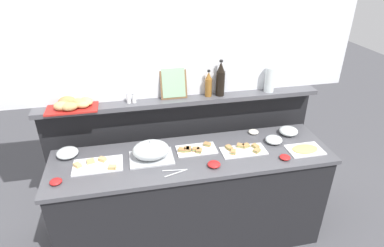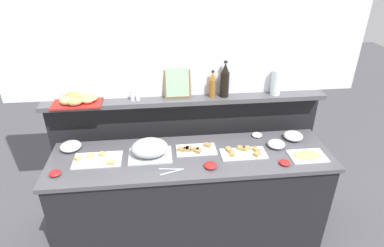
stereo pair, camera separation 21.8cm
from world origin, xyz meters
TOP-DOWN VIEW (x-y plane):
  - ground_plane at (0.00, 0.60)m, footprint 12.00×12.00m
  - buffet_counter at (0.00, 0.00)m, footprint 2.24×0.61m
  - back_ledge_unit at (0.00, 0.48)m, footprint 2.45×0.22m
  - upper_wall_panel at (0.00, 0.51)m, footprint 3.05×0.08m
  - sandwich_platter_rear at (0.03, 0.07)m, footprint 0.32×0.17m
  - sandwich_platter_front at (0.42, -0.02)m, footprint 0.36×0.17m
  - sandwich_platter_side at (-0.74, 0.01)m, footprint 0.37×0.21m
  - cold_cuts_platter at (0.91, -0.11)m, footprint 0.28×0.19m
  - serving_cloche at (-0.33, 0.02)m, footprint 0.34×0.24m
  - glass_bowl_medium at (0.71, 0.05)m, footprint 0.14×0.14m
  - glass_bowl_small at (-0.97, 0.19)m, footprint 0.17×0.17m
  - glass_bowl_extra at (0.90, 0.16)m, footprint 0.16×0.16m
  - condiment_bowl_red at (0.60, 0.23)m, footprint 0.09×0.09m
  - condiment_bowl_cream at (0.13, -0.17)m, footprint 0.10×0.10m
  - condiment_bowl_teal at (-1.01, -0.14)m, footprint 0.09×0.09m
  - condiment_bowl_dark at (0.69, -0.19)m, footprint 0.09×0.09m
  - serving_tongs at (-0.17, -0.19)m, footprint 0.19×0.08m
  - wine_bottle_dark at (0.33, 0.41)m, footprint 0.08×0.08m
  - vinegar_bottle_amber at (0.22, 0.41)m, footprint 0.06×0.06m
  - salt_shaker at (-0.46, 0.41)m, footprint 0.03×0.03m
  - pepper_shaker at (-0.41, 0.41)m, footprint 0.03×0.03m
  - bread_basket at (-0.91, 0.40)m, footprint 0.40×0.26m
  - framed_picture at (-0.07, 0.45)m, footprint 0.22×0.08m
  - water_carafe at (0.78, 0.41)m, footprint 0.09×0.09m

SIDE VIEW (x-z plane):
  - ground_plane at x=0.00m, z-range 0.00..0.00m
  - buffet_counter at x=0.00m, z-range 0.00..0.92m
  - back_ledge_unit at x=0.00m, z-range 0.03..1.27m
  - serving_tongs at x=-0.17m, z-range 0.92..0.93m
  - sandwich_platter_side at x=-0.74m, z-range 0.91..0.95m
  - cold_cuts_platter at x=0.91m, z-range 0.92..0.94m
  - sandwich_platter_front at x=0.42m, z-range 0.92..0.95m
  - sandwich_platter_rear at x=0.03m, z-range 0.92..0.95m
  - condiment_bowl_dark at x=0.69m, z-range 0.92..0.95m
  - condiment_bowl_teal at x=-1.01m, z-range 0.92..0.95m
  - condiment_bowl_red at x=0.60m, z-range 0.92..0.95m
  - condiment_bowl_cream at x=0.13m, z-range 0.92..0.96m
  - glass_bowl_medium at x=0.71m, z-range 0.92..0.98m
  - glass_bowl_extra at x=0.90m, z-range 0.92..0.98m
  - glass_bowl_small at x=-0.97m, z-range 0.92..0.99m
  - serving_cloche at x=-0.33m, z-range 0.91..1.08m
  - bread_basket at x=-0.91m, z-range 1.24..1.32m
  - salt_shaker at x=-0.46m, z-range 1.24..1.33m
  - pepper_shaker at x=-0.41m, z-range 1.24..1.33m
  - vinegar_bottle_amber at x=0.22m, z-range 1.23..1.46m
  - water_carafe at x=0.78m, z-range 1.24..1.46m
  - framed_picture at x=-0.07m, z-range 1.24..1.51m
  - wine_bottle_dark at x=0.33m, z-range 1.22..1.54m
  - upper_wall_panel at x=0.00m, z-range 1.24..2.60m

